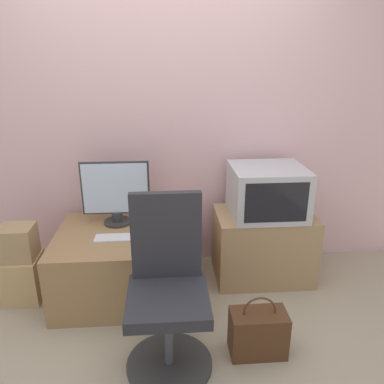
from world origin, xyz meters
name	(u,v)px	position (x,y,z in m)	size (l,w,h in m)	color
ground_plane	(166,370)	(0.00, 0.00, 0.00)	(12.00, 12.00, 0.00)	tan
wall_back	(161,114)	(0.00, 1.32, 1.30)	(4.40, 0.05, 2.60)	beige
desk	(128,262)	(-0.28, 0.83, 0.25)	(1.04, 0.82, 0.50)	#937047
side_stand	(263,245)	(0.80, 0.96, 0.28)	(0.77, 0.50, 0.56)	#A37F56
main_monitor	(116,193)	(-0.36, 1.01, 0.75)	(0.52, 0.21, 0.50)	#2D2D2D
keyboard	(115,238)	(-0.35, 0.73, 0.51)	(0.29, 0.12, 0.01)	silver
mouse	(146,234)	(-0.13, 0.76, 0.52)	(0.06, 0.04, 0.02)	black
crt_tv	(267,191)	(0.81, 0.96, 0.75)	(0.56, 0.51, 0.38)	#B7B7BC
office_chair	(168,296)	(0.02, 0.10, 0.45)	(0.51, 0.51, 1.02)	#333333
cardboard_box_lower	(24,278)	(-1.05, 0.79, 0.17)	(0.26, 0.28, 0.34)	tan
cardboard_box_upper	(18,243)	(-1.05, 0.79, 0.47)	(0.24, 0.22, 0.25)	#A3845B
handbag	(258,332)	(0.56, 0.11, 0.15)	(0.34, 0.19, 0.40)	#4C2D19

